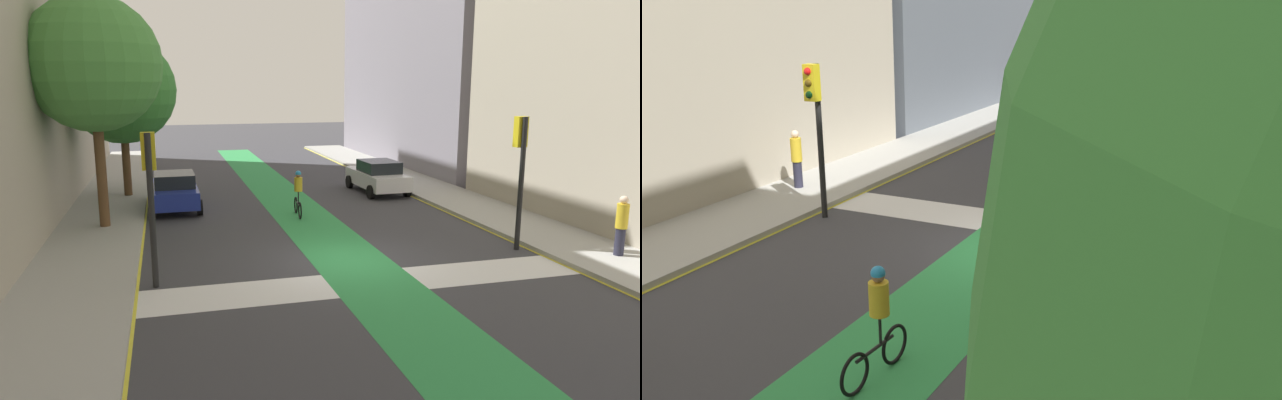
% 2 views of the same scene
% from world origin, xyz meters
% --- Properties ---
extents(ground_plane, '(120.00, 120.00, 0.00)m').
position_xyz_m(ground_plane, '(0.00, 0.00, 0.00)').
color(ground_plane, '#38383D').
extents(bike_lane_paint, '(2.40, 60.00, 0.01)m').
position_xyz_m(bike_lane_paint, '(0.11, 0.00, 0.00)').
color(bike_lane_paint, '#2D8C47').
rests_on(bike_lane_paint, ground_plane).
extents(crosswalk_band, '(12.00, 1.80, 0.01)m').
position_xyz_m(crosswalk_band, '(0.00, -2.00, 0.00)').
color(crosswalk_band, silver).
rests_on(crosswalk_band, ground_plane).
extents(sidewalk_right, '(3.00, 60.00, 0.15)m').
position_xyz_m(sidewalk_right, '(7.50, 0.00, 0.07)').
color(sidewalk_right, '#9E9E99').
rests_on(sidewalk_right, ground_plane).
extents(curb_stripe_right, '(0.16, 60.00, 0.01)m').
position_xyz_m(curb_stripe_right, '(6.00, 0.00, 0.01)').
color(curb_stripe_right, yellow).
rests_on(curb_stripe_right, ground_plane).
extents(traffic_signal_near_right, '(0.35, 0.52, 4.21)m').
position_xyz_m(traffic_signal_near_right, '(5.60, -0.19, 2.95)').
color(traffic_signal_near_right, black).
rests_on(traffic_signal_near_right, ground_plane).
extents(traffic_signal_near_left, '(0.35, 0.52, 4.01)m').
position_xyz_m(traffic_signal_near_left, '(-5.49, -0.76, 2.82)').
color(traffic_signal_near_left, black).
rests_on(traffic_signal_near_left, ground_plane).
extents(cyclist_in_lane, '(0.32, 1.73, 1.86)m').
position_xyz_m(cyclist_in_lane, '(-0.09, 6.01, 0.97)').
color(cyclist_in_lane, black).
rests_on(cyclist_in_lane, ground_plane).
extents(pedestrian_sidewalk_right_a, '(0.34, 0.34, 1.81)m').
position_xyz_m(pedestrian_sidewalk_right_a, '(7.89, -2.09, 1.08)').
color(pedestrian_sidewalk_right_a, '#262638').
rests_on(pedestrian_sidewalk_right_a, sidewalk_right).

